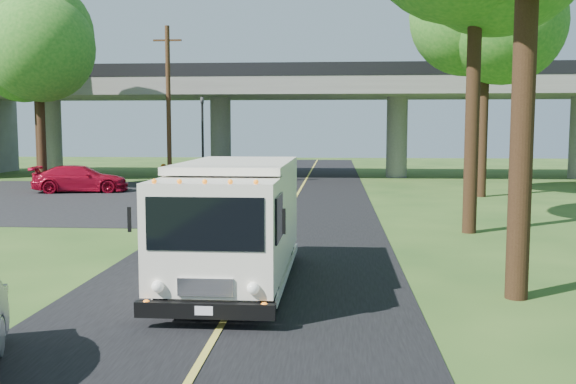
# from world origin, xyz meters

# --- Properties ---
(ground) EXTENTS (120.00, 120.00, 0.00)m
(ground) POSITION_xyz_m (0.00, 0.00, 0.00)
(ground) COLOR #274A1A
(ground) RESTS_ON ground
(road) EXTENTS (7.00, 90.00, 0.02)m
(road) POSITION_xyz_m (0.00, 10.00, 0.01)
(road) COLOR black
(road) RESTS_ON ground
(parking_lot) EXTENTS (16.00, 18.00, 0.01)m
(parking_lot) POSITION_xyz_m (-11.00, 18.00, 0.01)
(parking_lot) COLOR black
(parking_lot) RESTS_ON ground
(lane_line) EXTENTS (0.12, 90.00, 0.01)m
(lane_line) POSITION_xyz_m (0.00, 10.00, 0.03)
(lane_line) COLOR gold
(lane_line) RESTS_ON road
(overpass) EXTENTS (54.00, 10.00, 7.30)m
(overpass) POSITION_xyz_m (0.00, 32.00, 4.56)
(overpass) COLOR slate
(overpass) RESTS_ON ground
(traffic_signal) EXTENTS (0.18, 0.22, 5.20)m
(traffic_signal) POSITION_xyz_m (-6.00, 26.00, 3.20)
(traffic_signal) COLOR black
(traffic_signal) RESTS_ON ground
(utility_pole) EXTENTS (1.60, 0.26, 9.00)m
(utility_pole) POSITION_xyz_m (-7.50, 24.00, 4.59)
(utility_pole) COLOR #472D19
(utility_pole) RESTS_ON ground
(tree_right_far) EXTENTS (5.77, 5.67, 10.99)m
(tree_right_far) POSITION_xyz_m (9.21, 19.84, 8.30)
(tree_right_far) COLOR #382314
(tree_right_far) RESTS_ON ground
(tree_left_lot) EXTENTS (5.60, 5.50, 10.50)m
(tree_left_lot) POSITION_xyz_m (-13.79, 21.84, 7.90)
(tree_left_lot) COLOR #382314
(tree_left_lot) RESTS_ON ground
(tree_left_far) EXTENTS (5.26, 5.16, 9.89)m
(tree_left_far) POSITION_xyz_m (-16.79, 27.84, 7.45)
(tree_left_far) COLOR #382314
(tree_left_far) RESTS_ON ground
(step_van) EXTENTS (2.35, 6.29, 2.64)m
(step_van) POSITION_xyz_m (-0.21, 1.55, 1.43)
(step_van) COLOR silver
(step_van) RESTS_ON ground
(red_sedan) EXTENTS (5.12, 2.86, 1.40)m
(red_sedan) POSITION_xyz_m (-11.35, 20.66, 0.70)
(red_sedan) COLOR #A70A22
(red_sedan) RESTS_ON ground
(pedestrian) EXTENTS (0.70, 0.66, 1.61)m
(pedestrian) POSITION_xyz_m (-6.44, 18.90, 0.80)
(pedestrian) COLOR gray
(pedestrian) RESTS_ON ground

